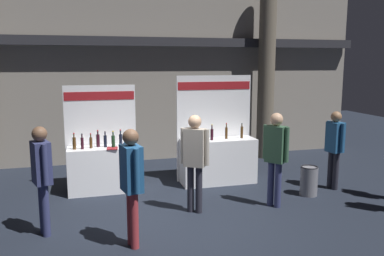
# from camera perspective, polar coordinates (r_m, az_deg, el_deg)

# --- Properties ---
(ground_plane) EXTENTS (26.56, 26.56, 0.00)m
(ground_plane) POSITION_cam_1_polar(r_m,az_deg,el_deg) (7.03, -3.75, -13.52)
(ground_plane) COLOR black
(hall_colonnade) EXTENTS (13.28, 1.02, 5.97)m
(hall_colonnade) POSITION_cam_1_polar(r_m,az_deg,el_deg) (11.07, -8.74, 10.38)
(hall_colonnade) COLOR gray
(hall_colonnade) RESTS_ON ground_plane
(exhibitor_booth_0) EXTENTS (1.51, 0.69, 2.25)m
(exhibitor_booth_0) POSITION_cam_1_polar(r_m,az_deg,el_deg) (8.72, -12.69, -5.12)
(exhibitor_booth_0) COLOR white
(exhibitor_booth_0) RESTS_ON ground_plane
(exhibitor_booth_1) EXTENTS (1.78, 0.66, 2.44)m
(exhibitor_booth_1) POSITION_cam_1_polar(r_m,az_deg,el_deg) (9.13, 3.69, -4.03)
(exhibitor_booth_1) COLOR white
(exhibitor_booth_1) RESTS_ON ground_plane
(trash_bin) EXTENTS (0.36, 0.36, 0.62)m
(trash_bin) POSITION_cam_1_polar(r_m,az_deg,el_deg) (8.66, 16.41, -7.27)
(trash_bin) COLOR slate
(trash_bin) RESTS_ON ground_plane
(visitor_1) EXTENTS (0.39, 0.44, 1.81)m
(visitor_1) POSITION_cam_1_polar(r_m,az_deg,el_deg) (7.65, 11.88, -3.29)
(visitor_1) COLOR navy
(visitor_1) RESTS_ON ground_plane
(visitor_2) EXTENTS (0.46, 0.39, 1.81)m
(visitor_2) POSITION_cam_1_polar(r_m,az_deg,el_deg) (7.19, 0.40, -3.87)
(visitor_2) COLOR #23232D
(visitor_2) RESTS_ON ground_plane
(visitor_3) EXTENTS (0.31, 0.49, 1.70)m
(visitor_3) POSITION_cam_1_polar(r_m,az_deg,el_deg) (9.10, 19.78, -2.07)
(visitor_3) COLOR #23232D
(visitor_3) RESTS_ON ground_plane
(visitor_6) EXTENTS (0.32, 0.54, 1.79)m
(visitor_6) POSITION_cam_1_polar(r_m,az_deg,el_deg) (5.93, -8.65, -6.91)
(visitor_6) COLOR maroon
(visitor_6) RESTS_ON ground_plane
(visitor_7) EXTENTS (0.35, 0.50, 1.76)m
(visitor_7) POSITION_cam_1_polar(r_m,az_deg,el_deg) (6.69, -20.73, -5.76)
(visitor_7) COLOR navy
(visitor_7) RESTS_ON ground_plane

